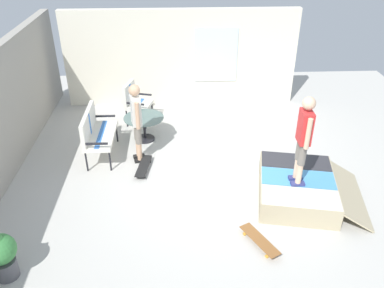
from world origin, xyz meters
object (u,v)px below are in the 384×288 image
at_px(patio_table, 144,124).
at_px(person_watching, 136,118).
at_px(patio_bench, 95,130).
at_px(patio_chair_near_house, 134,99).
at_px(skateboard_by_bench, 144,166).
at_px(skate_ramp, 298,187).
at_px(person_skater, 304,135).
at_px(skateboard_spare, 260,240).
at_px(potted_plant, 1,252).

bearing_deg(patio_table, person_watching, 175.40).
relative_size(patio_bench, patio_chair_near_house, 1.23).
relative_size(person_watching, skateboard_by_bench, 2.06).
height_order(skate_ramp, person_watching, person_watching).
bearing_deg(person_skater, patio_chair_near_house, 43.47).
xyz_separation_m(patio_table, skateboard_spare, (-3.44, -1.99, -0.32)).
xyz_separation_m(patio_chair_near_house, potted_plant, (-4.78, 1.47, -0.15)).
height_order(patio_chair_near_house, potted_plant, patio_chair_near_house).
xyz_separation_m(patio_chair_near_house, person_watching, (-1.74, -0.21, 0.37)).
distance_m(patio_bench, skateboard_by_bench, 1.29).
bearing_deg(potted_plant, skate_ramp, -70.68).
bearing_deg(patio_chair_near_house, patio_bench, 155.85).
bearing_deg(skate_ramp, patio_table, 52.26).
relative_size(patio_chair_near_house, skateboard_spare, 1.27).
bearing_deg(person_watching, patio_chair_near_house, 6.82).
relative_size(person_skater, skateboard_spare, 2.04).
xyz_separation_m(patio_chair_near_house, patio_table, (-0.89, -0.28, -0.21)).
height_order(patio_chair_near_house, patio_table, patio_chair_near_house).
bearing_deg(patio_chair_near_house, person_skater, -136.53).
bearing_deg(person_skater, potted_plant, 108.35).
relative_size(skate_ramp, potted_plant, 2.35).
distance_m(skate_ramp, person_skater, 1.16).
bearing_deg(potted_plant, skateboard_by_bench, -34.16).
relative_size(skateboard_by_bench, skateboard_spare, 1.02).
distance_m(patio_bench, potted_plant, 3.34).
bearing_deg(skate_ramp, patio_chair_near_house, 45.43).
xyz_separation_m(person_watching, skateboard_by_bench, (-0.40, -0.11, -0.90)).
distance_m(person_watching, skateboard_by_bench, 0.99).
bearing_deg(patio_table, person_skater, -130.13).
bearing_deg(person_watching, skateboard_spare, -141.44).
distance_m(patio_table, skateboard_spare, 3.99).
xyz_separation_m(patio_chair_near_house, skateboard_spare, (-4.33, -2.27, -0.53)).
height_order(person_watching, skateboard_spare, person_watching).
height_order(skate_ramp, potted_plant, potted_plant).
distance_m(patio_chair_near_house, patio_table, 0.95).
bearing_deg(skate_ramp, skateboard_by_bench, 70.70).
relative_size(skateboard_spare, potted_plant, 0.87).
bearing_deg(person_skater, patio_bench, 65.51).
bearing_deg(person_skater, person_watching, 62.19).
bearing_deg(skateboard_spare, skate_ramp, -38.17).
relative_size(patio_table, person_watching, 0.53).
distance_m(patio_chair_near_house, skateboard_spare, 4.91).
xyz_separation_m(skate_ramp, skateboard_by_bench, (1.01, 2.87, -0.12)).
relative_size(patio_table, skateboard_by_bench, 1.10).
xyz_separation_m(person_watching, skateboard_spare, (-2.58, -2.06, -0.90)).
bearing_deg(skateboard_spare, patio_table, 30.08).
bearing_deg(skateboard_spare, person_skater, -38.09).
relative_size(patio_chair_near_house, patio_table, 1.13).
xyz_separation_m(person_watching, person_skater, (-1.52, -2.89, 0.38)).
bearing_deg(patio_chair_near_house, patio_table, -162.69).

